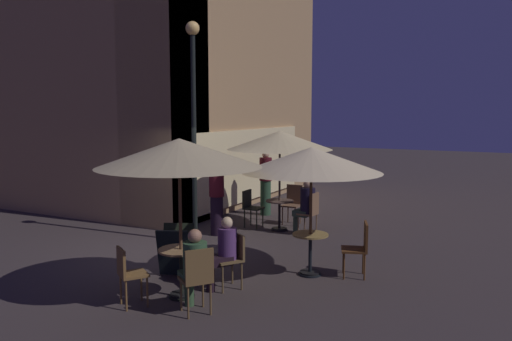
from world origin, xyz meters
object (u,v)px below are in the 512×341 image
(cafe_table_0, at_px, (310,247))
(patron_seated_2, at_px, (224,249))
(cafe_chair_1, at_px, (311,210))
(patio_umbrella_1, at_px, (280,141))
(patio_umbrella_2, at_px, (179,153))
(cafe_table_2, at_px, (181,263))
(patron_standing_4, at_px, (266,183))
(patio_umbrella_0, at_px, (311,160))
(cafe_chair_6, at_px, (232,255))
(cafe_chair_2, at_px, (293,201))
(cafe_chair_5, at_px, (197,275))
(cafe_chair_0, at_px, (360,244))
(cafe_chair_4, at_px, (128,271))
(patron_standing_3, at_px, (217,199))
(menu_sandwich_board, at_px, (176,250))
(cafe_table_1, at_px, (279,210))
(street_lamp_near_corner, at_px, (194,101))
(patron_seated_1, at_px, (194,265))
(cafe_chair_3, at_px, (250,205))
(patron_seated_0, at_px, (306,203))

(cafe_table_0, distance_m, patron_seated_2, 1.64)
(cafe_chair_1, bearing_deg, patio_umbrella_1, -0.00)
(cafe_table_0, xyz_separation_m, patio_umbrella_2, (-1.92, 1.36, 1.73))
(cafe_table_2, xyz_separation_m, patron_standing_4, (6.18, 1.63, 0.35))
(cafe_table_2, height_order, patio_umbrella_0, patio_umbrella_0)
(patio_umbrella_0, xyz_separation_m, cafe_chair_1, (2.70, 1.05, -1.43))
(patio_umbrella_2, relative_size, cafe_chair_6, 2.83)
(cafe_chair_6, bearing_deg, cafe_table_2, -0.00)
(patio_umbrella_2, bearing_deg, cafe_chair_2, 5.41)
(cafe_chair_5, bearing_deg, cafe_chair_0, -82.45)
(cafe_chair_4, relative_size, cafe_chair_5, 0.91)
(cafe_chair_4, relative_size, patron_seated_2, 0.75)
(cafe_chair_5, relative_size, patron_standing_4, 0.55)
(cafe_chair_0, height_order, patron_standing_3, patron_standing_3)
(cafe_chair_1, height_order, cafe_chair_6, cafe_chair_1)
(patron_standing_4, bearing_deg, menu_sandwich_board, -139.87)
(patio_umbrella_1, xyz_separation_m, cafe_chair_0, (-2.50, -2.68, -1.58))
(cafe_table_2, distance_m, cafe_chair_5, 0.79)
(patio_umbrella_2, height_order, cafe_chair_6, patio_umbrella_2)
(cafe_chair_0, bearing_deg, cafe_table_1, -62.71)
(patio_umbrella_1, xyz_separation_m, cafe_chair_5, (-5.18, -1.15, -1.57))
(patio_umbrella_0, relative_size, patio_umbrella_1, 0.98)
(patio_umbrella_0, bearing_deg, street_lamp_near_corner, 72.93)
(patio_umbrella_0, relative_size, patron_seated_1, 1.99)
(cafe_chair_4, xyz_separation_m, patron_seated_1, (0.30, -0.96, 0.14))
(cafe_table_1, xyz_separation_m, cafe_chair_5, (-5.18, -1.15, 0.08))
(cafe_chair_3, height_order, cafe_chair_5, cafe_chair_5)
(patio_umbrella_0, xyz_separation_m, patron_seated_2, (-1.31, 0.96, -1.35))
(cafe_chair_5, distance_m, patron_seated_0, 5.13)
(patron_standing_4, bearing_deg, cafe_chair_1, -98.23)
(cafe_table_0, distance_m, cafe_chair_0, 0.85)
(cafe_chair_2, height_order, patron_seated_0, patron_seated_0)
(street_lamp_near_corner, xyz_separation_m, cafe_chair_4, (-3.54, -1.23, -2.51))
(cafe_chair_2, bearing_deg, patron_seated_2, 10.58)
(menu_sandwich_board, xyz_separation_m, patio_umbrella_2, (-0.85, -0.73, 1.79))
(cafe_chair_1, xyz_separation_m, patron_standing_4, (1.57, 1.95, 0.30))
(cafe_table_0, distance_m, cafe_chair_3, 3.86)
(cafe_chair_0, xyz_separation_m, cafe_chair_6, (-1.47, 1.68, -0.03))
(cafe_table_2, distance_m, patron_seated_1, 0.65)
(patio_umbrella_1, height_order, cafe_chair_4, patio_umbrella_1)
(menu_sandwich_board, relative_size, patio_umbrella_1, 0.34)
(cafe_chair_6, xyz_separation_m, patron_standing_3, (2.89, 2.09, 0.31))
(patio_umbrella_1, xyz_separation_m, cafe_chair_6, (-3.97, -1.01, -1.61))
(cafe_table_2, relative_size, patio_umbrella_2, 0.30)
(cafe_table_2, relative_size, patio_umbrella_1, 0.31)
(menu_sandwich_board, bearing_deg, patron_seated_1, -158.82)
(cafe_chair_5, xyz_separation_m, patron_seated_1, (0.09, 0.12, 0.10))
(menu_sandwich_board, bearing_deg, patio_umbrella_0, -86.89)
(cafe_chair_4, bearing_deg, cafe_chair_3, 42.68)
(cafe_table_2, bearing_deg, patio_umbrella_2, -135.00)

